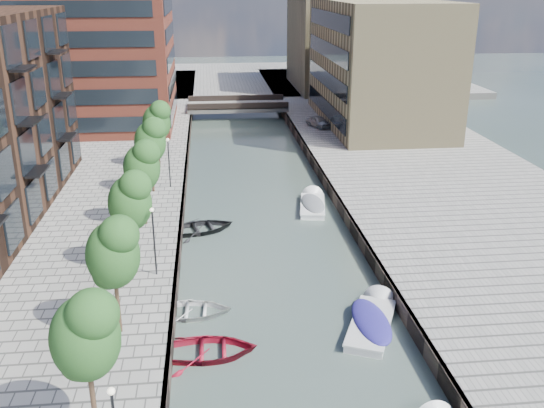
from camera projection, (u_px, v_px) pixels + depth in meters
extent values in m
plane|color=#38473F|center=(257.00, 195.00, 51.12)|extent=(300.00, 300.00, 0.00)
cube|color=gray|center=(441.00, 183.00, 52.54)|extent=(20.00, 140.00, 1.00)
cube|color=#332823|center=(184.00, 192.00, 50.34)|extent=(0.25, 140.00, 1.00)
cube|color=#332823|center=(329.00, 187.00, 51.56)|extent=(0.25, 140.00, 1.00)
cube|color=gray|center=(229.00, 80.00, 106.92)|extent=(80.00, 40.00, 1.00)
cube|color=#99885E|center=(378.00, 63.00, 70.47)|extent=(12.00, 25.00, 14.00)
cube|color=#99885E|center=(333.00, 36.00, 94.38)|extent=(12.00, 20.00, 16.00)
cube|color=gray|center=(237.00, 106.00, 80.52)|extent=(13.00, 6.00, 0.60)
cube|color=#332823|center=(238.00, 106.00, 77.70)|extent=(13.00, 0.40, 0.80)
cube|color=#332823|center=(236.00, 98.00, 82.93)|extent=(13.00, 0.40, 0.80)
cylinder|color=#382619|center=(93.00, 396.00, 22.32)|extent=(0.20, 0.20, 3.20)
ellipsoid|color=#21521F|center=(85.00, 332.00, 21.38)|extent=(2.50, 2.50, 3.25)
cylinder|color=#382619|center=(118.00, 302.00, 28.85)|extent=(0.20, 0.20, 3.20)
ellipsoid|color=#21521F|center=(113.00, 250.00, 27.91)|extent=(2.50, 2.50, 3.25)
cylinder|color=#382619|center=(134.00, 243.00, 35.38)|extent=(0.20, 0.20, 3.20)
ellipsoid|color=#21521F|center=(130.00, 199.00, 34.44)|extent=(2.50, 2.50, 3.25)
cylinder|color=#382619|center=(144.00, 202.00, 41.91)|extent=(0.20, 0.20, 3.20)
ellipsoid|color=#21521F|center=(141.00, 164.00, 40.97)|extent=(2.50, 2.50, 3.25)
cylinder|color=#382619|center=(152.00, 172.00, 48.44)|extent=(0.20, 0.20, 3.20)
ellipsoid|color=#21521F|center=(150.00, 139.00, 47.50)|extent=(2.50, 2.50, 3.25)
cylinder|color=#382619|center=(158.00, 150.00, 54.97)|extent=(0.20, 0.20, 3.20)
ellipsoid|color=#21521F|center=(156.00, 120.00, 54.03)|extent=(2.50, 2.50, 3.25)
sphere|color=#FFF2CC|center=(111.00, 391.00, 18.82)|extent=(0.24, 0.24, 0.24)
cylinder|color=black|center=(154.00, 243.00, 34.44)|extent=(0.10, 0.10, 4.00)
sphere|color=#FFF2CC|center=(152.00, 210.00, 33.75)|extent=(0.24, 0.24, 0.24)
cylinder|color=black|center=(169.00, 164.00, 49.37)|extent=(0.10, 0.10, 4.00)
sphere|color=#FFF2CC|center=(168.00, 140.00, 48.67)|extent=(0.24, 0.24, 0.24)
imported|color=maroon|center=(208.00, 355.00, 29.27)|extent=(4.85, 3.47, 1.00)
imported|color=silver|center=(192.00, 314.00, 32.82)|extent=(4.48, 3.28, 0.90)
imported|color=black|center=(201.00, 231.00, 43.72)|extent=(5.73, 4.76, 1.02)
cube|color=silver|center=(371.00, 329.00, 31.38)|extent=(3.76, 5.41, 0.72)
cube|color=silver|center=(371.00, 322.00, 31.25)|extent=(3.89, 5.55, 0.11)
cone|color=silver|center=(378.00, 304.00, 33.64)|extent=(2.12, 1.67, 1.88)
ellipsoid|color=navy|center=(371.00, 321.00, 31.23)|extent=(3.48, 4.96, 0.62)
cube|color=white|center=(313.00, 208.00, 47.96)|extent=(2.60, 5.11, 0.69)
cube|color=white|center=(313.00, 204.00, 47.84)|extent=(2.70, 5.23, 0.11)
cone|color=white|center=(313.00, 197.00, 50.23)|extent=(1.94, 1.24, 1.80)
ellipsoid|color=slate|center=(313.00, 203.00, 47.82)|extent=(2.42, 4.68, 0.59)
imported|color=#B1B4B6|center=(318.00, 121.00, 70.37)|extent=(2.88, 4.09, 1.29)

